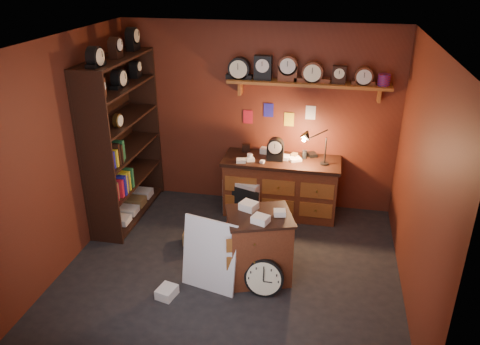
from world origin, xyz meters
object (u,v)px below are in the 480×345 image
Objects in this scene: shelving_unit at (120,134)px; big_round_clock at (264,278)px; low_cabinet at (259,244)px; workbench at (281,183)px.

shelving_unit reaches higher than big_round_clock.
shelving_unit is at bearing 133.87° from low_cabinet.
shelving_unit is 5.77× the size of big_round_clock.
shelving_unit is 2.53m from low_cabinet.
workbench reaches higher than big_round_clock.
low_cabinet is 2.06× the size of big_round_clock.
shelving_unit is 1.55× the size of workbench.
shelving_unit is 2.38m from workbench.
shelving_unit reaches higher than workbench.
low_cabinet is (2.13, -1.10, -0.81)m from shelving_unit.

